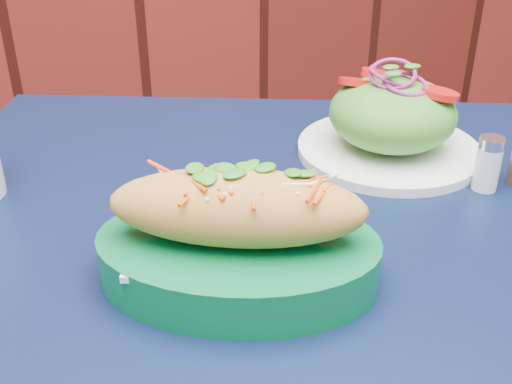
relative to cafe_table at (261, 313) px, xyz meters
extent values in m
cube|color=black|center=(0.00, 0.00, 0.07)|extent=(1.01, 1.01, 0.03)
cylinder|color=black|center=(-0.21, 0.42, -0.30)|extent=(0.04, 0.04, 0.72)
cylinder|color=black|center=(0.42, 0.21, -0.30)|extent=(0.04, 0.04, 0.72)
cube|color=white|center=(-0.04, -0.05, 0.13)|extent=(0.21, 0.15, 0.01)
ellipsoid|color=gold|center=(-0.04, -0.05, 0.16)|extent=(0.24, 0.15, 0.07)
cylinder|color=white|center=(0.21, 0.16, 0.09)|extent=(0.23, 0.23, 0.01)
ellipsoid|color=#4C992D|center=(0.21, 0.16, 0.14)|extent=(0.16, 0.16, 0.09)
cylinder|color=red|center=(0.25, 0.12, 0.18)|extent=(0.05, 0.05, 0.01)
cylinder|color=red|center=(0.17, 0.19, 0.18)|extent=(0.05, 0.05, 0.01)
cylinder|color=red|center=(0.21, 0.20, 0.18)|extent=(0.05, 0.05, 0.01)
torus|color=#8E1F68|center=(0.21, 0.16, 0.19)|extent=(0.06, 0.06, 0.01)
torus|color=#8E1F68|center=(0.21, 0.16, 0.19)|extent=(0.06, 0.06, 0.01)
torus|color=#8E1F68|center=(0.21, 0.16, 0.20)|extent=(0.06, 0.06, 0.01)
cylinder|color=white|center=(0.28, 0.04, 0.11)|extent=(0.03, 0.03, 0.05)
cylinder|color=silver|center=(0.28, 0.04, 0.14)|extent=(0.03, 0.03, 0.01)
camera|label=1|loc=(-0.14, -0.51, 0.44)|focal=45.00mm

